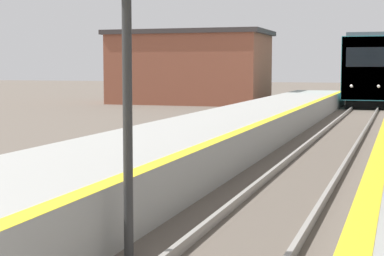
{
  "coord_description": "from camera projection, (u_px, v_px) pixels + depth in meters",
  "views": [
    {
      "loc": [
        1.99,
        -2.48,
        2.43
      ],
      "look_at": [
        -4.24,
        16.5,
        0.53
      ],
      "focal_mm": 60.0,
      "sensor_mm": 36.0,
      "label": 1
    }
  ],
  "objects": [
    {
      "name": "train",
      "position": [
        373.0,
        70.0,
        44.63
      ],
      "size": [
        2.68,
        18.74,
        4.41
      ],
      "color": "black",
      "rests_on": "ground"
    },
    {
      "name": "signal_near",
      "position": [
        126.0,
        19.0,
        7.77
      ],
      "size": [
        0.36,
        0.31,
        4.3
      ],
      "color": "#2D2D2D",
      "rests_on": "ground"
    },
    {
      "name": "station_building",
      "position": [
        190.0,
        67.0,
        42.92
      ],
      "size": [
        10.48,
        6.04,
        4.84
      ],
      "color": "brown",
      "rests_on": "ground"
    }
  ]
}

